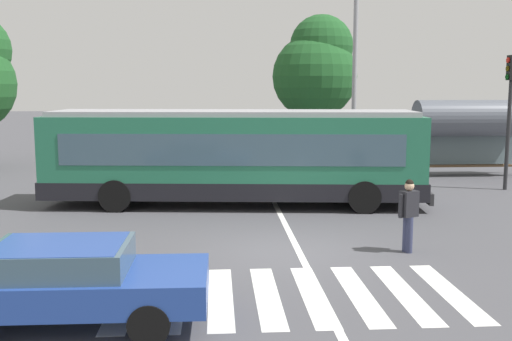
{
  "coord_description": "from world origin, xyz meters",
  "views": [
    {
      "loc": [
        -1.62,
        -13.44,
        3.84
      ],
      "look_at": [
        -0.43,
        4.36,
        1.3
      ],
      "focal_mm": 41.8,
      "sensor_mm": 36.0,
      "label": 1
    }
  ],
  "objects": [
    {
      "name": "foreground_sedan",
      "position": [
        -4.06,
        -4.05,
        0.77
      ],
      "size": [
        4.52,
        1.91,
        1.35
      ],
      "color": "black",
      "rests_on": "ground_plane"
    },
    {
      "name": "parked_car_red",
      "position": [
        -1.26,
        13.63,
        0.77
      ],
      "size": [
        2.01,
        4.57,
        1.35
      ],
      "color": "black",
      "rests_on": "ground_plane"
    },
    {
      "name": "pedestrian_crossing_street",
      "position": [
        2.8,
        -0.24,
        0.97
      ],
      "size": [
        0.53,
        0.41,
        1.72
      ],
      "color": "#333856",
      "rests_on": "ground_plane"
    },
    {
      "name": "background_tree_right",
      "position": [
        4.08,
        20.4,
        4.85
      ],
      "size": [
        4.78,
        4.78,
        7.83
      ],
      "color": "brown",
      "rests_on": "ground_plane"
    },
    {
      "name": "twin_arm_street_lamp",
      "position": [
        4.31,
        12.0,
        5.32
      ],
      "size": [
        4.14,
        0.32,
        8.64
      ],
      "color": "#939399",
      "rests_on": "ground_plane"
    },
    {
      "name": "parked_car_blue",
      "position": [
        1.57,
        14.14,
        0.77
      ],
      "size": [
        2.03,
        4.58,
        1.35
      ],
      "color": "black",
      "rests_on": "ground_plane"
    },
    {
      "name": "crosswalk_painted_stripes",
      "position": [
        -0.28,
        -2.94,
        0.0
      ],
      "size": [
        6.46,
        3.28,
        0.01
      ],
      "color": "silver",
      "rests_on": "ground_plane"
    },
    {
      "name": "lane_center_line",
      "position": [
        0.29,
        2.0,
        0.0
      ],
      "size": [
        0.16,
        24.0,
        0.01
      ],
      "primitive_type": "cube",
      "color": "silver",
      "rests_on": "ground_plane"
    },
    {
      "name": "ground_plane",
      "position": [
        0.0,
        0.0,
        0.0
      ],
      "size": [
        160.0,
        160.0,
        0.0
      ],
      "primitive_type": "plane",
      "color": "#47474C"
    },
    {
      "name": "traffic_light_far_corner",
      "position": [
        9.12,
        7.8,
        3.3
      ],
      "size": [
        0.33,
        0.32,
        4.94
      ],
      "color": "#28282B",
      "rests_on": "ground_plane"
    },
    {
      "name": "parked_car_silver",
      "position": [
        4.2,
        13.62,
        0.77
      ],
      "size": [
        2.04,
        4.58,
        1.35
      ],
      "color": "black",
      "rests_on": "ground_plane"
    },
    {
      "name": "bus_stop_shelter",
      "position": [
        9.19,
        11.2,
        2.42
      ],
      "size": [
        4.78,
        1.54,
        3.25
      ],
      "color": "#28282B",
      "rests_on": "ground_plane"
    },
    {
      "name": "city_transit_bus",
      "position": [
        -1.05,
        5.6,
        1.59
      ],
      "size": [
        12.31,
        3.7,
        3.06
      ],
      "color": "black",
      "rests_on": "ground_plane"
    }
  ]
}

